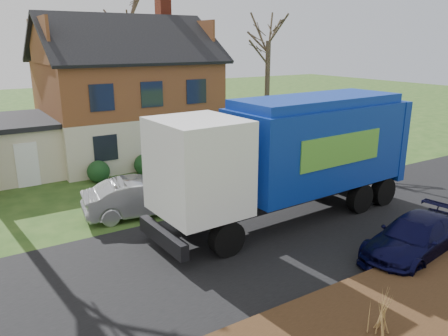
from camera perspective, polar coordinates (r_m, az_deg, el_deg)
ground at (r=14.40m, az=0.29°, el=-11.05°), size 120.00×120.00×0.00m
road at (r=14.40m, az=0.29°, el=-11.02°), size 80.00×7.00×0.02m
main_house at (r=26.21m, az=-13.67°, el=10.10°), size 12.95×8.95×9.26m
garbage_truck at (r=16.57m, az=9.15°, el=2.25°), size 10.88×3.36×4.61m
silver_sedan at (r=17.46m, az=-10.68°, el=-3.69°), size 4.68×2.19×1.48m
navy_wagon at (r=15.19m, az=23.61°, el=-8.33°), size 4.63×2.44×1.28m
tree_front_east at (r=26.81m, az=5.89°, el=18.51°), size 3.42×3.42×9.51m
tree_back at (r=34.46m, az=-12.39°, el=20.34°), size 3.53×3.53×11.18m
grass_clump_mid at (r=10.71m, az=20.04°, el=-17.38°), size 0.38×0.32×1.07m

